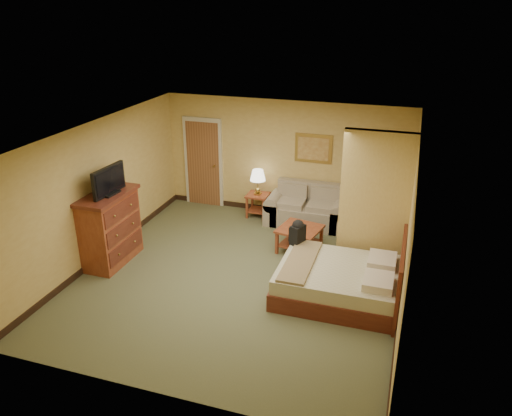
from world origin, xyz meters
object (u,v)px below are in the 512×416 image
at_px(loveseat, 307,212).
at_px(dresser, 110,228).
at_px(coffee_table, 300,234).
at_px(bed, 342,281).

bearing_deg(loveseat, dresser, -138.44).
xyz_separation_m(loveseat, dresser, (-3.11, -2.76, 0.40)).
height_order(coffee_table, dresser, dresser).
bearing_deg(dresser, loveseat, 41.56).
relative_size(coffee_table, bed, 0.45).
xyz_separation_m(coffee_table, bed, (1.05, -1.39, -0.05)).
distance_m(coffee_table, dresser, 3.58).
distance_m(coffee_table, bed, 1.74).
distance_m(loveseat, bed, 2.92).
bearing_deg(loveseat, bed, -66.10).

